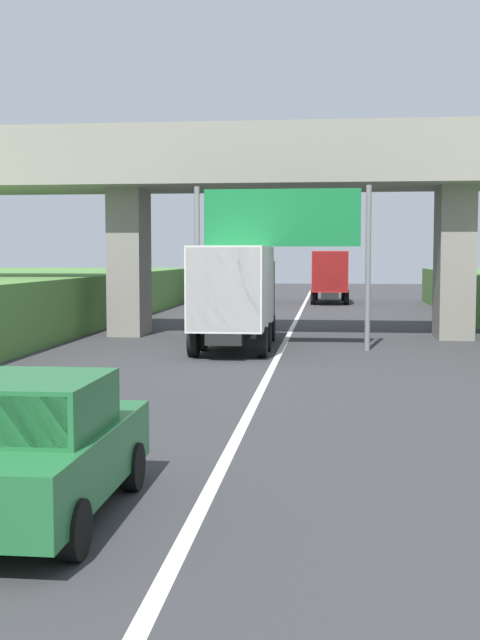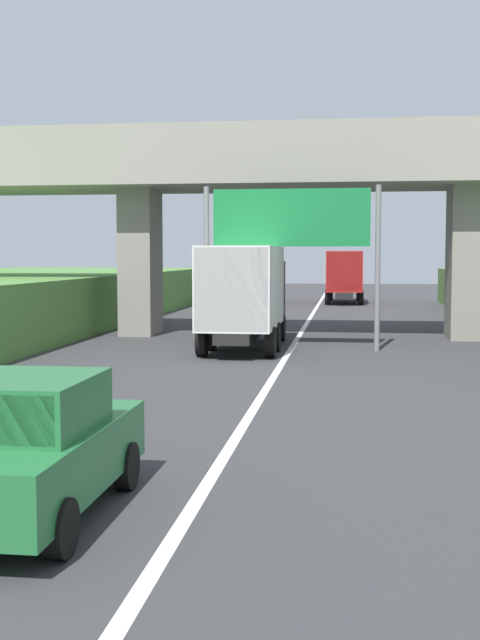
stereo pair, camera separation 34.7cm
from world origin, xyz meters
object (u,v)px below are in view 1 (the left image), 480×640
Objects in this scene: overhead_highway_sign at (282,229)px; truck_red at (330,274)px; truck_black at (236,292)px; truck_blue at (231,274)px; car_green at (38,449)px.

overhead_highway_sign reaches higher than truck_red.
truck_black is (-1.53, -0.01, -2.10)m from overhead_highway_sign.
truck_red is 6.62m from truck_blue.
truck_blue reaches higher than car_green.
overhead_highway_sign is 2.60m from truck_black.
truck_red is 1.78× the size of car_green.
overhead_highway_sign is at bearing -79.63° from truck_blue.
truck_red is 45.96m from car_green.
truck_black is at bearing -96.52° from truck_red.
car_green is at bearing -95.86° from overhead_highway_sign.
truck_red is at bearing 86.60° from overhead_highway_sign.
truck_red and truck_black have the same top height.
overhead_highway_sign is at bearing -93.40° from truck_red.
overhead_highway_sign is 1.43× the size of car_green.
overhead_highway_sign reaches higher than truck_black.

